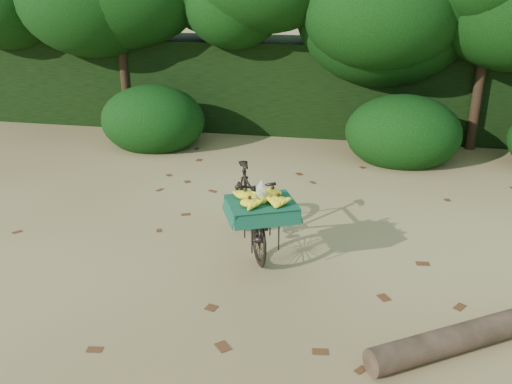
# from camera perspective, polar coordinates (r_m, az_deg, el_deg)

# --- Properties ---
(ground) EXTENTS (80.00, 80.00, 0.00)m
(ground) POSITION_cam_1_polar(r_m,az_deg,el_deg) (5.82, 1.76, -8.93)
(ground) COLOR tan
(ground) RESTS_ON ground
(vendor_bicycle) EXTENTS (1.22, 1.77, 0.97)m
(vendor_bicycle) POSITION_cam_1_polar(r_m,az_deg,el_deg) (6.24, -0.69, -1.69)
(vendor_bicycle) COLOR black
(vendor_bicycle) RESTS_ON ground
(hedge_backdrop) EXTENTS (26.00, 1.80, 1.80)m
(hedge_backdrop) POSITION_cam_1_polar(r_m,az_deg,el_deg) (11.46, 7.28, 11.11)
(hedge_backdrop) COLOR black
(hedge_backdrop) RESTS_ON ground
(tree_row) EXTENTS (14.50, 2.00, 4.00)m
(tree_row) POSITION_cam_1_polar(r_m,az_deg,el_deg) (10.59, 3.55, 16.39)
(tree_row) COLOR black
(tree_row) RESTS_ON ground
(bush_clumps) EXTENTS (8.80, 1.70, 0.90)m
(bush_clumps) POSITION_cam_1_polar(r_m,az_deg,el_deg) (9.59, 9.17, 6.17)
(bush_clumps) COLOR black
(bush_clumps) RESTS_ON ground
(leaf_litter) EXTENTS (7.00, 7.30, 0.01)m
(leaf_litter) POSITION_cam_1_polar(r_m,az_deg,el_deg) (6.38, 2.76, -5.98)
(leaf_litter) COLOR #502C15
(leaf_litter) RESTS_ON ground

